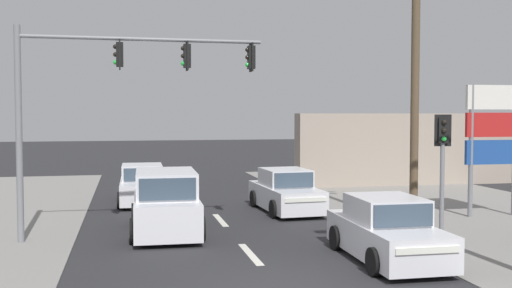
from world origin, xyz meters
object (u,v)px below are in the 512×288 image
Objects in this scene: shopping_plaza_sign at (493,131)px; sedan_oncoming_near at (142,186)px; sedan_crossing_left at (387,232)px; pedestal_signal_right_kerb at (443,158)px; suv_kerbside_parked at (166,204)px; utility_pole_midground_right at (415,68)px; sedan_oncoming_mid at (286,192)px; traffic_signal_mast at (108,86)px.

sedan_oncoming_near is at bearing 153.99° from shopping_plaza_sign.
sedan_oncoming_near is (-5.59, 10.80, 0.00)m from sedan_crossing_left.
pedestal_signal_right_kerb is at bearing 24.90° from sedan_crossing_left.
sedan_crossing_left is at bearing -41.40° from suv_kerbside_parked.
suv_kerbside_parked is at bearing 174.56° from utility_pole_midground_right.
sedan_crossing_left is 7.64m from sedan_oncoming_mid.
shopping_plaza_sign is at bearing 4.72° from traffic_signal_mast.
utility_pole_midground_right is at bearing -40.74° from sedan_oncoming_near.
sedan_oncoming_mid is (-0.50, 7.62, 0.00)m from sedan_crossing_left.
traffic_signal_mast is 1.62× the size of sedan_oncoming_near.
suv_kerbside_parked is (-11.30, -0.56, -2.10)m from shopping_plaza_sign.
sedan_crossing_left is 0.99× the size of sedan_oncoming_mid.
utility_pole_midground_right is 11.65m from sedan_oncoming_near.
sedan_oncoming_mid is at bearing 158.94° from shopping_plaza_sign.
shopping_plaza_sign is 8.33m from sedan_crossing_left.
traffic_signal_mast is 7.83m from sedan_oncoming_near.
sedan_crossing_left and sedan_oncoming_mid have the same top height.
sedan_oncoming_near and sedan_oncoming_mid have the same top height.
suv_kerbside_parked reaches higher than sedan_oncoming_mid.
utility_pole_midground_right is 4.35m from shopping_plaza_sign.
suv_kerbside_parked is at bearing 138.60° from sedan_crossing_left.
utility_pole_midground_right reaches higher than suv_kerbside_parked.
suv_kerbside_parked is at bearing -177.16° from shopping_plaza_sign.
suv_kerbside_parked is at bearing 17.34° from traffic_signal_mast.
suv_kerbside_parked is at bearing -145.28° from sedan_oncoming_mid.
suv_kerbside_parked is 6.75m from sedan_crossing_left.
traffic_signal_mast reaches higher than sedan_oncoming_near.
utility_pole_midground_right is at bearing -51.31° from sedan_oncoming_mid.
sedan_oncoming_mid is (4.56, 3.16, -0.18)m from suv_kerbside_parked.
suv_kerbside_parked is at bearing -85.19° from sedan_oncoming_near.
pedestal_signal_right_kerb is at bearing -19.22° from traffic_signal_mast.
suv_kerbside_parked is 1.08× the size of sedan_oncoming_near.
utility_pole_midground_right reaches higher than traffic_signal_mast.
sedan_oncoming_mid is at bearing 34.72° from suv_kerbside_parked.
sedan_crossing_left is 1.00× the size of sedan_oncoming_near.
traffic_signal_mast is 8.06m from sedan_oncoming_mid.
utility_pole_midground_right reaches higher than pedestal_signal_right_kerb.
sedan_oncoming_mid is at bearing -31.98° from sedan_oncoming_near.
shopping_plaza_sign is 1.08× the size of sedan_crossing_left.
traffic_signal_mast reaches higher than shopping_plaza_sign.
pedestal_signal_right_kerb is (-0.61, -2.80, -2.59)m from utility_pole_midground_right.
pedestal_signal_right_kerb is at bearing -26.61° from suv_kerbside_parked.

